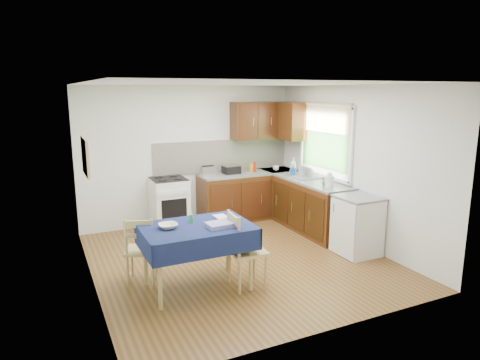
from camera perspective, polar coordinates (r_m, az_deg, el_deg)
name	(u,v)px	position (r m, az deg, el deg)	size (l,w,h in m)	color
floor	(238,259)	(6.33, -0.22, -10.53)	(4.20, 4.20, 0.00)	#513815
ceiling	(238,84)	(5.85, -0.24, 12.73)	(4.00, 4.20, 0.02)	white
wall_back	(190,155)	(7.89, -6.71, 3.32)	(4.00, 0.02, 2.50)	silver
wall_front	(331,214)	(4.21, 12.00, -4.41)	(4.00, 0.02, 2.50)	silver
wall_left	(88,189)	(5.45, -19.66, -1.15)	(0.02, 4.20, 2.50)	silver
wall_right	(352,165)	(7.04, 14.70, 1.97)	(0.02, 4.20, 2.50)	silver
base_cabinets	(276,201)	(7.85, 4.87, -2.80)	(1.90, 2.30, 0.86)	black
worktop_back	(248,173)	(8.08, 1.11, 0.93)	(1.90, 0.60, 0.04)	slate
worktop_right	(312,181)	(7.43, 9.57, -0.20)	(0.60, 1.70, 0.04)	slate
worktop_corner	(278,170)	(8.38, 5.10, 1.29)	(0.60, 0.60, 0.04)	slate
splashback	(223,156)	(8.11, -2.31, 3.27)	(2.70, 0.02, 0.60)	silver
upper_cabinets	(271,121)	(8.17, 4.15, 7.90)	(1.20, 0.85, 0.70)	black
stove	(169,204)	(7.62, -9.41, -3.13)	(0.60, 0.61, 0.92)	white
window	(325,136)	(7.51, 11.27, 5.82)	(0.04, 1.48, 1.26)	#295523
fridge	(357,225)	(6.63, 15.38, -5.87)	(0.58, 0.60, 0.89)	white
corkboard	(85,157)	(5.68, -19.93, 2.93)	(0.04, 0.62, 0.47)	tan
dining_table	(197,234)	(5.27, -5.80, -7.18)	(1.33, 0.90, 0.80)	#0F163C
chair_far	(141,248)	(5.60, -13.07, -8.79)	(0.50, 0.50, 0.88)	tan
chair_near	(244,248)	(5.33, 0.51, -9.03)	(0.45, 0.45, 0.97)	tan
toaster	(208,171)	(7.69, -4.31, 1.19)	(0.26, 0.16, 0.20)	#B8B7BC
sandwich_press	(231,169)	(7.92, -1.17, 1.48)	(0.29, 0.25, 0.17)	black
sauce_bottle	(254,167)	(8.05, 1.94, 1.76)	(0.05, 0.05, 0.20)	red
yellow_packet	(252,167)	(8.19, 1.63, 1.75)	(0.11, 0.07, 0.14)	gold
dish_rack	(306,176)	(7.62, 8.82, 0.47)	(0.45, 0.34, 0.21)	gray
kettle	(329,180)	(6.95, 11.82, -0.05)	(0.14, 0.14, 0.24)	white
cup	(276,168)	(8.24, 4.81, 1.60)	(0.12, 0.12, 0.09)	silver
soap_bottle_a	(293,166)	(7.89, 7.08, 1.87)	(0.12, 0.12, 0.31)	white
soap_bottle_b	(293,170)	(7.85, 7.10, 1.37)	(0.08, 0.09, 0.19)	#1A4C9D
soap_bottle_c	(326,181)	(6.99, 11.38, -0.18)	(0.13, 0.13, 0.16)	#248628
plate_bowl	(168,226)	(5.18, -9.57, -6.06)	(0.22, 0.22, 0.06)	beige
book	(215,218)	(5.51, -3.31, -5.03)	(0.16, 0.21, 0.02)	white
spice_jar	(191,218)	(5.36, -6.54, -5.11)	(0.05, 0.05, 0.10)	green
tea_towel	(219,225)	(5.16, -2.78, -5.99)	(0.30, 0.23, 0.05)	#282D94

